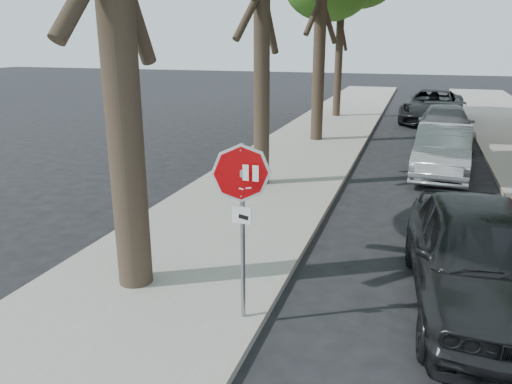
{
  "coord_description": "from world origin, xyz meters",
  "views": [
    {
      "loc": [
        1.48,
        -6.16,
        4.04
      ],
      "look_at": [
        -0.52,
        0.04,
        2.05
      ],
      "focal_mm": 35.0,
      "sensor_mm": 36.0,
      "label": 1
    }
  ],
  "objects_px": {
    "stop_sign": "(242,199)",
    "car_d": "(432,106)",
    "car_a": "(480,257)",
    "car_c": "(445,126)",
    "car_b": "(443,151)"
  },
  "relations": [
    {
      "from": "car_a",
      "to": "car_d",
      "type": "xyz_separation_m",
      "value": [
        -0.4,
        19.41,
        -0.03
      ]
    },
    {
      "from": "stop_sign",
      "to": "car_d",
      "type": "bearing_deg",
      "value": 82.14
    },
    {
      "from": "car_b",
      "to": "car_c",
      "type": "bearing_deg",
      "value": 91.06
    },
    {
      "from": "car_a",
      "to": "car_b",
      "type": "height_order",
      "value": "car_a"
    },
    {
      "from": "car_a",
      "to": "car_b",
      "type": "relative_size",
      "value": 1.09
    },
    {
      "from": "stop_sign",
      "to": "car_a",
      "type": "relative_size",
      "value": 0.52
    },
    {
      "from": "car_a",
      "to": "car_c",
      "type": "relative_size",
      "value": 0.97
    },
    {
      "from": "car_d",
      "to": "car_c",
      "type": "bearing_deg",
      "value": -79.18
    },
    {
      "from": "car_a",
      "to": "car_d",
      "type": "height_order",
      "value": "car_a"
    },
    {
      "from": "stop_sign",
      "to": "car_b",
      "type": "relative_size",
      "value": 0.57
    },
    {
      "from": "stop_sign",
      "to": "car_d",
      "type": "relative_size",
      "value": 0.44
    },
    {
      "from": "car_b",
      "to": "car_d",
      "type": "relative_size",
      "value": 0.78
    },
    {
      "from": "car_c",
      "to": "car_d",
      "type": "relative_size",
      "value": 0.88
    },
    {
      "from": "car_b",
      "to": "car_c",
      "type": "xyz_separation_m",
      "value": [
        0.25,
        5.17,
        -0.01
      ]
    },
    {
      "from": "car_a",
      "to": "car_d",
      "type": "bearing_deg",
      "value": 86.61
    }
  ]
}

